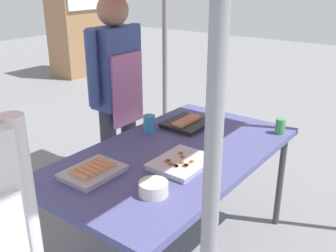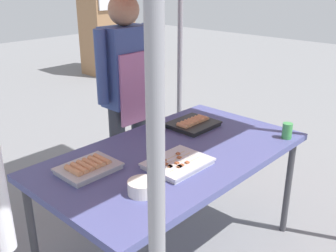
{
  "view_description": "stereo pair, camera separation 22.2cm",
  "coord_description": "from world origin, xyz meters",
  "px_view_note": "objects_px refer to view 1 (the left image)",
  "views": [
    {
      "loc": [
        -1.68,
        -1.21,
        1.72
      ],
      "look_at": [
        0.0,
        0.05,
        0.9
      ],
      "focal_mm": 41.59,
      "sensor_mm": 36.0,
      "label": 1
    },
    {
      "loc": [
        -1.53,
        -1.38,
        1.72
      ],
      "look_at": [
        0.0,
        0.05,
        0.9
      ],
      "focal_mm": 41.59,
      "sensor_mm": 36.0,
      "label": 2
    }
  ],
  "objects_px": {
    "drink_cup_near_edge": "(149,124)",
    "drink_cup_by_wok": "(280,126)",
    "stall_table": "(175,160)",
    "tray_grilled_sausages": "(93,171)",
    "tray_pork_links": "(187,123)",
    "tray_meat_skewers": "(182,163)",
    "condiment_bowl": "(153,188)",
    "vendor_woman": "(117,88)",
    "neighbor_stall_right": "(76,27)"
  },
  "relations": [
    {
      "from": "tray_meat_skewers",
      "to": "tray_pork_links",
      "type": "height_order",
      "value": "tray_pork_links"
    },
    {
      "from": "stall_table",
      "to": "tray_pork_links",
      "type": "xyz_separation_m",
      "value": [
        0.39,
        0.18,
        0.07
      ]
    },
    {
      "from": "tray_grilled_sausages",
      "to": "tray_meat_skewers",
      "type": "bearing_deg",
      "value": -39.8
    },
    {
      "from": "tray_pork_links",
      "to": "drink_cup_near_edge",
      "type": "distance_m",
      "value": 0.28
    },
    {
      "from": "drink_cup_near_edge",
      "to": "drink_cup_by_wok",
      "type": "relative_size",
      "value": 1.15
    },
    {
      "from": "tray_meat_skewers",
      "to": "drink_cup_near_edge",
      "type": "xyz_separation_m",
      "value": [
        0.27,
        0.45,
        0.04
      ]
    },
    {
      "from": "drink_cup_near_edge",
      "to": "vendor_woman",
      "type": "bearing_deg",
      "value": 71.5
    },
    {
      "from": "drink_cup_near_edge",
      "to": "drink_cup_by_wok",
      "type": "bearing_deg",
      "value": -54.74
    },
    {
      "from": "tray_meat_skewers",
      "to": "tray_pork_links",
      "type": "distance_m",
      "value": 0.6
    },
    {
      "from": "drink_cup_near_edge",
      "to": "drink_cup_by_wok",
      "type": "height_order",
      "value": "drink_cup_near_edge"
    },
    {
      "from": "condiment_bowl",
      "to": "tray_pork_links",
      "type": "bearing_deg",
      "value": 24.44
    },
    {
      "from": "stall_table",
      "to": "vendor_woman",
      "type": "distance_m",
      "value": 0.83
    },
    {
      "from": "tray_grilled_sausages",
      "to": "stall_table",
      "type": "bearing_deg",
      "value": -19.19
    },
    {
      "from": "stall_table",
      "to": "vendor_woman",
      "type": "relative_size",
      "value": 1.0
    },
    {
      "from": "tray_pork_links",
      "to": "drink_cup_by_wok",
      "type": "relative_size",
      "value": 3.05
    },
    {
      "from": "stall_table",
      "to": "tray_grilled_sausages",
      "type": "height_order",
      "value": "tray_grilled_sausages"
    },
    {
      "from": "tray_meat_skewers",
      "to": "neighbor_stall_right",
      "type": "relative_size",
      "value": 0.2
    },
    {
      "from": "condiment_bowl",
      "to": "vendor_woman",
      "type": "relative_size",
      "value": 0.09
    },
    {
      "from": "drink_cup_near_edge",
      "to": "neighbor_stall_right",
      "type": "relative_size",
      "value": 0.07
    },
    {
      "from": "vendor_woman",
      "to": "condiment_bowl",
      "type": "bearing_deg",
      "value": 51.89
    },
    {
      "from": "drink_cup_near_edge",
      "to": "tray_meat_skewers",
      "type": "bearing_deg",
      "value": -120.77
    },
    {
      "from": "stall_table",
      "to": "tray_meat_skewers",
      "type": "relative_size",
      "value": 4.78
    },
    {
      "from": "condiment_bowl",
      "to": "neighbor_stall_right",
      "type": "relative_size",
      "value": 0.08
    },
    {
      "from": "tray_meat_skewers",
      "to": "vendor_woman",
      "type": "distance_m",
      "value": 0.98
    },
    {
      "from": "tray_pork_links",
      "to": "neighbor_stall_right",
      "type": "distance_m",
      "value": 4.9
    },
    {
      "from": "tray_grilled_sausages",
      "to": "tray_meat_skewers",
      "type": "distance_m",
      "value": 0.48
    },
    {
      "from": "condiment_bowl",
      "to": "drink_cup_by_wok",
      "type": "bearing_deg",
      "value": -9.53
    },
    {
      "from": "tray_pork_links",
      "to": "tray_meat_skewers",
      "type": "bearing_deg",
      "value": -148.28
    },
    {
      "from": "condiment_bowl",
      "to": "neighbor_stall_right",
      "type": "height_order",
      "value": "neighbor_stall_right"
    },
    {
      "from": "drink_cup_near_edge",
      "to": "stall_table",
      "type": "bearing_deg",
      "value": -115.07
    },
    {
      "from": "tray_grilled_sausages",
      "to": "drink_cup_near_edge",
      "type": "bearing_deg",
      "value": 12.93
    },
    {
      "from": "stall_table",
      "to": "neighbor_stall_right",
      "type": "xyz_separation_m",
      "value": [
        2.98,
        4.34,
        0.14
      ]
    },
    {
      "from": "tray_pork_links",
      "to": "vendor_woman",
      "type": "height_order",
      "value": "vendor_woman"
    },
    {
      "from": "tray_meat_skewers",
      "to": "drink_cup_by_wok",
      "type": "bearing_deg",
      "value": -17.93
    },
    {
      "from": "tray_grilled_sausages",
      "to": "condiment_bowl",
      "type": "xyz_separation_m",
      "value": [
        0.04,
        -0.37,
        0.01
      ]
    },
    {
      "from": "tray_grilled_sausages",
      "to": "drink_cup_near_edge",
      "type": "relative_size",
      "value": 2.65
    },
    {
      "from": "condiment_bowl",
      "to": "neighbor_stall_right",
      "type": "xyz_separation_m",
      "value": [
        3.42,
        4.54,
        0.06
      ]
    },
    {
      "from": "stall_table",
      "to": "condiment_bowl",
      "type": "xyz_separation_m",
      "value": [
        -0.44,
        -0.2,
        0.09
      ]
    },
    {
      "from": "vendor_woman",
      "to": "neighbor_stall_right",
      "type": "height_order",
      "value": "neighbor_stall_right"
    },
    {
      "from": "neighbor_stall_right",
      "to": "drink_cup_by_wok",
      "type": "bearing_deg",
      "value": -116.31
    },
    {
      "from": "tray_meat_skewers",
      "to": "vendor_woman",
      "type": "bearing_deg",
      "value": 64.84
    },
    {
      "from": "vendor_woman",
      "to": "neighbor_stall_right",
      "type": "relative_size",
      "value": 0.96
    },
    {
      "from": "vendor_woman",
      "to": "tray_grilled_sausages",
      "type": "bearing_deg",
      "value": 36.09
    },
    {
      "from": "tray_meat_skewers",
      "to": "condiment_bowl",
      "type": "relative_size",
      "value": 2.38
    },
    {
      "from": "tray_grilled_sausages",
      "to": "drink_cup_by_wok",
      "type": "relative_size",
      "value": 3.04
    },
    {
      "from": "tray_grilled_sausages",
      "to": "condiment_bowl",
      "type": "distance_m",
      "value": 0.37
    },
    {
      "from": "tray_pork_links",
      "to": "vendor_woman",
      "type": "xyz_separation_m",
      "value": [
        -0.1,
        0.56,
        0.18
      ]
    },
    {
      "from": "drink_cup_by_wok",
      "to": "tray_grilled_sausages",
      "type": "bearing_deg",
      "value": 153.94
    },
    {
      "from": "neighbor_stall_right",
      "to": "tray_meat_skewers",
      "type": "bearing_deg",
      "value": -124.67
    },
    {
      "from": "tray_grilled_sausages",
      "to": "drink_cup_near_edge",
      "type": "distance_m",
      "value": 0.65
    }
  ]
}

